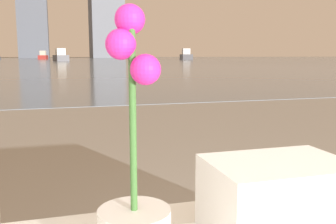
# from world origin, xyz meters

# --- Properties ---
(potted_orchid) EXTENTS (0.13, 0.13, 0.46)m
(potted_orchid) POSITION_xyz_m (-0.53, 0.79, 0.68)
(potted_orchid) COLOR silver
(potted_orchid) RESTS_ON bathtub
(towel_stack) EXTENTS (0.29, 0.20, 0.16)m
(towel_stack) POSITION_xyz_m (-0.22, 0.83, 0.64)
(towel_stack) COLOR white
(towel_stack) RESTS_ON bathtub
(harbor_water) EXTENTS (180.00, 110.00, 0.01)m
(harbor_water) POSITION_xyz_m (0.00, 62.00, 0.01)
(harbor_water) COLOR slate
(harbor_water) RESTS_ON ground_plane
(harbor_boat_1) EXTENTS (2.40, 5.19, 1.87)m
(harbor_boat_1) POSITION_xyz_m (-0.28, 59.28, 0.67)
(harbor_boat_1) COLOR #4C4C51
(harbor_boat_1) RESTS_ON harbor_water
(harbor_boat_3) EXTENTS (1.95, 4.75, 1.74)m
(harbor_boat_3) POSITION_xyz_m (-3.64, 83.05, 0.62)
(harbor_boat_3) COLOR maroon
(harbor_boat_3) RESTS_ON harbor_water
(harbor_boat_4) EXTENTS (3.08, 5.99, 2.14)m
(harbor_boat_4) POSITION_xyz_m (23.76, 71.13, 0.76)
(harbor_boat_4) COLOR #4C4C51
(harbor_boat_4) RESTS_ON harbor_water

